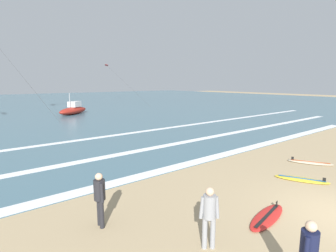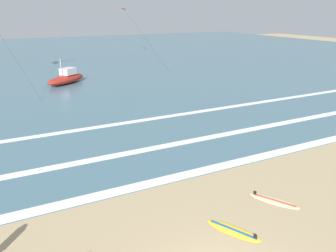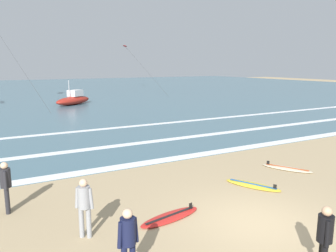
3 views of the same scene
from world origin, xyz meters
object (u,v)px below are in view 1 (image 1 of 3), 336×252
at_px(surfboard_near_water, 302,179).
at_px(kite_red_high_right, 107,65).
at_px(surfboard_foreground_flat, 310,162).
at_px(surfboard_right_spare, 267,217).
at_px(surfer_mid_group, 209,212).
at_px(surfer_left_near, 100,195).
at_px(offshore_boat, 73,110).

xyz_separation_m(surfboard_near_water, kite_red_high_right, (13.88, 47.76, 7.45)).
bearing_deg(surfboard_foreground_flat, surfboard_right_spare, -166.15).
relative_size(surfboard_near_water, surfboard_foreground_flat, 1.01).
height_order(surfboard_right_spare, kite_red_high_right, kite_red_high_right).
bearing_deg(surfboard_right_spare, surfer_mid_group, 177.39).
bearing_deg(surfboard_near_water, surfboard_right_spare, -168.47).
distance_m(surfer_mid_group, kite_red_high_right, 52.94).
xyz_separation_m(surfer_left_near, surfboard_near_water, (8.11, -1.90, -0.91)).
relative_size(surfboard_near_water, surfboard_right_spare, 0.99).
distance_m(surfer_left_near, offshore_boat, 28.12).
height_order(surfer_left_near, surfboard_near_water, surfer_left_near).
bearing_deg(surfer_mid_group, surfboard_near_water, 6.16).
distance_m(surfer_left_near, kite_red_high_right, 51.28).
relative_size(surfer_mid_group, surfboard_foreground_flat, 0.75).
height_order(surfboard_right_spare, offshore_boat, offshore_boat).
xyz_separation_m(surfboard_near_water, offshore_boat, (0.11, 28.79, 0.51)).
distance_m(kite_red_high_right, offshore_boat, 24.45).
distance_m(surfer_left_near, surfboard_foreground_flat, 10.91).
relative_size(surfer_left_near, surfboard_foreground_flat, 0.75).
height_order(surfboard_near_water, offshore_boat, offshore_boat).
bearing_deg(surfer_left_near, surfboard_near_water, -13.21).
xyz_separation_m(surfboard_foreground_flat, surfboard_right_spare, (-6.66, -1.64, 0.00)).
distance_m(surfboard_foreground_flat, kite_red_high_right, 48.81).
xyz_separation_m(surfer_left_near, surfer_mid_group, (1.69, -2.60, 0.00)).
xyz_separation_m(surfer_left_near, offshore_boat, (8.21, 26.89, -0.40)).
xyz_separation_m(surfer_left_near, surfboard_foreground_flat, (10.82, -1.07, -0.91)).
distance_m(surfboard_near_water, offshore_boat, 28.80).
xyz_separation_m(surfboard_foreground_flat, kite_red_high_right, (11.17, 46.92, 7.45)).
distance_m(surfer_left_near, surfboard_right_spare, 5.05).
bearing_deg(offshore_boat, surfer_left_near, -106.99).
bearing_deg(kite_red_high_right, surfboard_foreground_flat, -103.39).
height_order(surfboard_foreground_flat, surfboard_right_spare, same).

